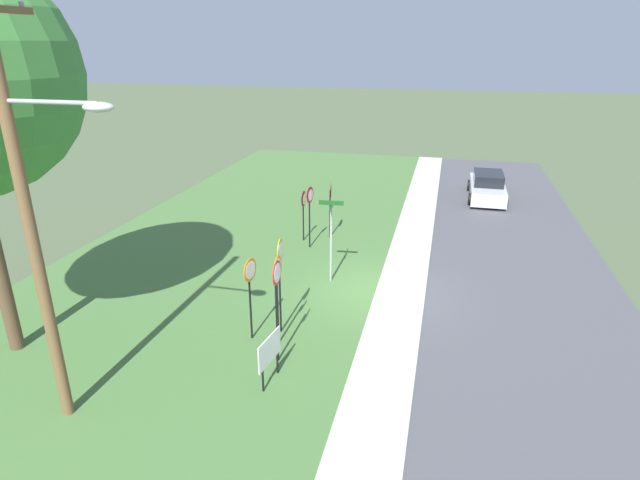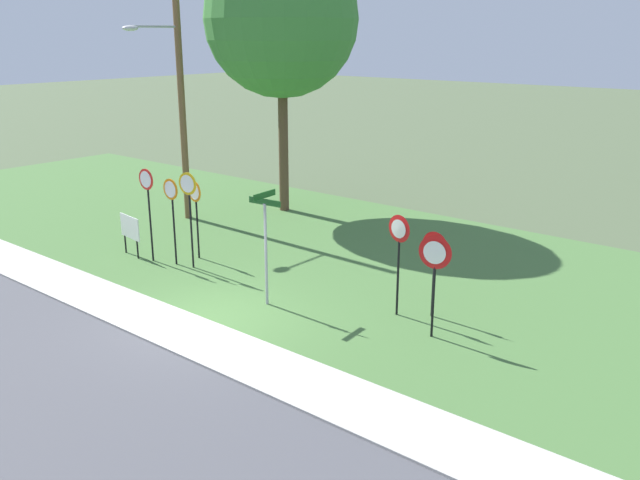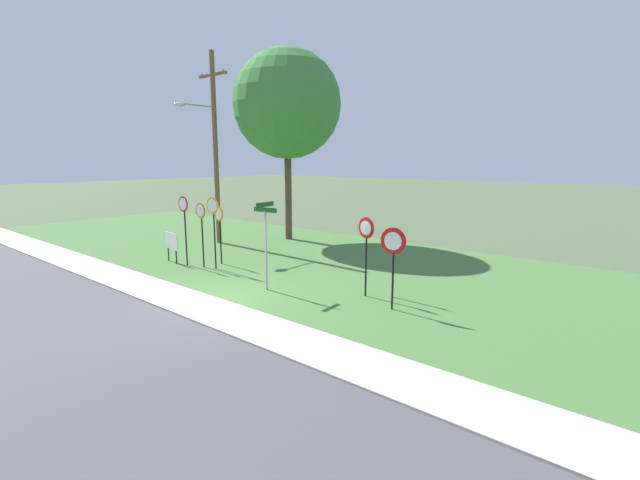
{
  "view_description": "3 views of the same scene",
  "coord_description": "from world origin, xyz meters",
  "views": [
    {
      "loc": [
        -15.38,
        -1.89,
        7.72
      ],
      "look_at": [
        0.75,
        2.08,
        1.38
      ],
      "focal_mm": 29.17,
      "sensor_mm": 36.0,
      "label": 1
    },
    {
      "loc": [
        11.41,
        -9.61,
        6.52
      ],
      "look_at": [
        0.79,
        3.25,
        1.4
      ],
      "focal_mm": 37.79,
      "sensor_mm": 36.0,
      "label": 2
    },
    {
      "loc": [
        10.81,
        -7.95,
        4.25
      ],
      "look_at": [
        1.34,
        3.23,
        1.58
      ],
      "focal_mm": 24.89,
      "sensor_mm": 36.0,
      "label": 3
    }
  ],
  "objects": [
    {
      "name": "stop_sign_far_center",
      "position": [
        -3.77,
        2.1,
        1.86
      ],
      "size": [
        0.61,
        0.09,
        2.56
      ],
      "rotation": [
        0.0,
        0.0,
        -0.0
      ],
      "color": "black",
      "rests_on": "grass_median"
    },
    {
      "name": "utility_pole",
      "position": [
        -7.59,
        5.63,
        5.06
      ],
      "size": [
        2.1,
        2.3,
        9.33
      ],
      "color": "brown",
      "rests_on": "grass_median"
    },
    {
      "name": "road_asphalt",
      "position": [
        0.0,
        -4.8,
        0.01
      ],
      "size": [
        44.0,
        6.4,
        0.01
      ],
      "primitive_type": "cube",
      "color": "#4C4C51",
      "rests_on": "ground_plane"
    },
    {
      "name": "ground_plane",
      "position": [
        0.0,
        0.0,
        0.0
      ],
      "size": [
        160.0,
        160.0,
        0.0
      ],
      "primitive_type": "plane",
      "color": "#4C5B3D"
    },
    {
      "name": "stop_sign_near_right",
      "position": [
        -3.16,
        2.23,
        2.04
      ],
      "size": [
        0.64,
        0.12,
        2.8
      ],
      "rotation": [
        0.0,
        0.0,
        0.11
      ],
      "color": "black",
      "rests_on": "grass_median"
    },
    {
      "name": "yield_sign_near_right",
      "position": [
        3.99,
        3.55,
        1.6
      ],
      "size": [
        0.67,
        0.1,
        2.11
      ],
      "rotation": [
        0.0,
        0.0,
        -0.02
      ],
      "color": "black",
      "rests_on": "grass_median"
    },
    {
      "name": "notice_board",
      "position": [
        -5.46,
        1.78,
        0.87
      ],
      "size": [
        1.09,
        0.18,
        1.25
      ],
      "rotation": [
        0.0,
        0.0,
        -0.14
      ],
      "color": "black",
      "rests_on": "grass_median"
    },
    {
      "name": "sidewalk_strip",
      "position": [
        0.0,
        -0.8,
        0.03
      ],
      "size": [
        44.0,
        1.6,
        0.06
      ],
      "primitive_type": "cube",
      "color": "#BCB7AD",
      "rests_on": "ground_plane"
    },
    {
      "name": "grass_median",
      "position": [
        0.0,
        6.0,
        0.02
      ],
      "size": [
        44.0,
        12.0,
        0.04
      ],
      "primitive_type": "cube",
      "color": "#477038",
      "rests_on": "ground_plane"
    },
    {
      "name": "stop_sign_near_left",
      "position": [
        -3.69,
        2.9,
        1.74
      ],
      "size": [
        0.63,
        0.12,
        2.38
      ],
      "rotation": [
        0.0,
        0.0,
        -0.14
      ],
      "color": "black",
      "rests_on": "grass_median"
    },
    {
      "name": "street_name_post",
      "position": [
        0.41,
        1.62,
        1.76
      ],
      "size": [
        0.96,
        0.81,
        2.88
      ],
      "rotation": [
        0.0,
        0.0,
        0.09
      ],
      "color": "#9EA0A8",
      "rests_on": "grass_median"
    },
    {
      "name": "yield_sign_far_left",
      "position": [
        4.57,
        2.56,
        1.8
      ],
      "size": [
        0.75,
        0.16,
        2.36
      ],
      "rotation": [
        0.0,
        0.0,
        0.17
      ],
      "color": "black",
      "rests_on": "grass_median"
    },
    {
      "name": "stop_sign_far_left",
      "position": [
        -4.55,
        1.86,
        2.02
      ],
      "size": [
        0.62,
        0.09,
        2.79
      ],
      "rotation": [
        0.0,
        0.0,
        0.01
      ],
      "color": "black",
      "rests_on": "grass_median"
    },
    {
      "name": "oak_tree_left",
      "position": [
        -5.65,
        8.89,
        7.01
      ],
      "size": [
        5.54,
        5.54,
        9.76
      ],
      "color": "brown",
      "rests_on": "grass_median"
    },
    {
      "name": "yield_sign_near_left",
      "position": [
        3.29,
        3.1,
        1.88
      ],
      "size": [
        0.65,
        0.14,
        2.49
      ],
      "rotation": [
        0.0,
        0.0,
        -0.16
      ],
      "color": "black",
      "rests_on": "grass_median"
    }
  ]
}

